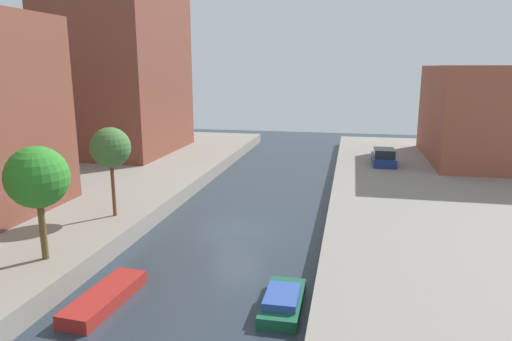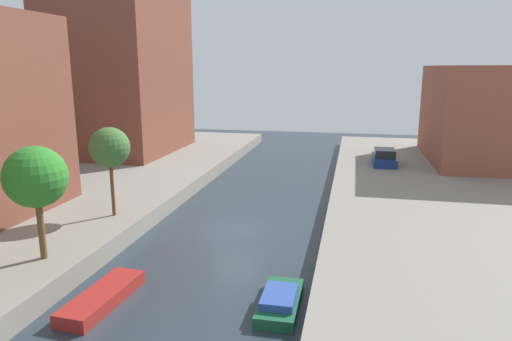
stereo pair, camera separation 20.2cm
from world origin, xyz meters
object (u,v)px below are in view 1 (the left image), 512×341
at_px(parked_car, 384,158).
at_px(moored_boat_right_2, 283,301).
at_px(apartment_tower_far, 117,25).
at_px(moored_boat_left_2, 105,298).
at_px(street_tree_1, 37,178).
at_px(street_tree_2, 110,148).
at_px(low_block_right, 490,114).

relative_size(parked_car, moored_boat_right_2, 1.15).
relative_size(apartment_tower_far, moored_boat_left_2, 5.54).
bearing_deg(apartment_tower_far, moored_boat_left_2, -64.36).
xyz_separation_m(apartment_tower_far, moored_boat_left_2, (12.84, -26.75, -12.78)).
bearing_deg(apartment_tower_far, moored_boat_right_2, -52.32).
bearing_deg(moored_boat_left_2, street_tree_1, 157.89).
height_order(street_tree_2, parked_car, street_tree_2).
height_order(apartment_tower_far, parked_car, apartment_tower_far).
distance_m(street_tree_1, moored_boat_right_2, 11.42).
height_order(low_block_right, moored_boat_left_2, low_block_right).
distance_m(low_block_right, street_tree_1, 36.86).
bearing_deg(moored_boat_right_2, street_tree_1, 178.09).
bearing_deg(moored_boat_left_2, low_block_right, 53.66).
bearing_deg(apartment_tower_far, street_tree_2, -64.26).
bearing_deg(street_tree_2, low_block_right, 40.53).
xyz_separation_m(parked_car, moored_boat_left_2, (-12.14, -25.13, -1.30)).
xyz_separation_m(apartment_tower_far, moored_boat_right_2, (19.80, -25.64, -12.74)).
distance_m(apartment_tower_far, low_block_right, 34.96).
height_order(apartment_tower_far, street_tree_2, apartment_tower_far).
bearing_deg(street_tree_1, moored_boat_right_2, -1.91).
distance_m(street_tree_2, moored_boat_right_2, 13.21).
relative_size(moored_boat_left_2, moored_boat_right_2, 1.23).
distance_m(apartment_tower_far, moored_boat_left_2, 32.31).
bearing_deg(low_block_right, parked_car, -158.05).
bearing_deg(street_tree_2, parked_car, 48.09).
bearing_deg(street_tree_1, apartment_tower_far, 110.07).
bearing_deg(low_block_right, apartment_tower_far, -176.62).
xyz_separation_m(street_tree_2, moored_boat_left_2, (3.60, -7.59, -4.60)).
bearing_deg(moored_boat_right_2, apartment_tower_far, 127.68).
bearing_deg(moored_boat_left_2, street_tree_2, 115.37).
relative_size(low_block_right, street_tree_2, 2.82).
bearing_deg(street_tree_1, parked_car, 56.37).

